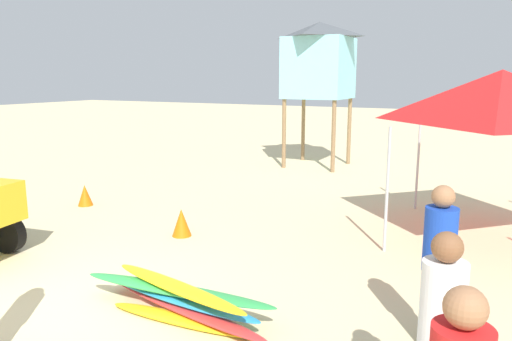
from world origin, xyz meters
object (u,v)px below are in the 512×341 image
(lifeguard_near_left, at_px, (439,256))
(traffic_cone_near, at_px, (85,195))
(popup_canopy, at_px, (500,97))
(lifeguard_tower, at_px, (319,61))
(traffic_cone_far, at_px, (182,222))
(surfboard_pile, at_px, (179,299))
(lifeguard_near_center, at_px, (441,327))

(lifeguard_near_left, height_order, traffic_cone_near, lifeguard_near_left)
(popup_canopy, relative_size, lifeguard_tower, 0.67)
(lifeguard_near_left, height_order, traffic_cone_far, lifeguard_near_left)
(surfboard_pile, distance_m, lifeguard_near_left, 2.89)
(lifeguard_near_left, distance_m, traffic_cone_far, 4.80)
(popup_canopy, distance_m, traffic_cone_far, 5.72)
(popup_canopy, height_order, traffic_cone_near, popup_canopy)
(surfboard_pile, relative_size, lifeguard_near_center, 1.58)
(popup_canopy, height_order, traffic_cone_far, popup_canopy)
(lifeguard_near_left, relative_size, lifeguard_tower, 0.39)
(lifeguard_tower, height_order, traffic_cone_near, lifeguard_tower)
(surfboard_pile, bearing_deg, lifeguard_near_left, 13.61)
(lifeguard_near_left, height_order, lifeguard_near_center, lifeguard_near_left)
(traffic_cone_far, bearing_deg, lifeguard_tower, 92.23)
(lifeguard_near_left, height_order, lifeguard_tower, lifeguard_tower)
(lifeguard_near_left, relative_size, traffic_cone_near, 3.76)
(lifeguard_near_center, height_order, traffic_cone_far, lifeguard_near_center)
(traffic_cone_far, bearing_deg, popup_canopy, 25.62)
(surfboard_pile, relative_size, lifeguard_near_left, 1.55)
(traffic_cone_near, bearing_deg, lifeguard_tower, 67.94)
(lifeguard_near_center, relative_size, traffic_cone_near, 3.70)
(traffic_cone_near, bearing_deg, lifeguard_near_left, -18.32)
(surfboard_pile, xyz_separation_m, lifeguard_near_left, (2.71, 0.66, 0.78))
(surfboard_pile, height_order, lifeguard_tower, lifeguard_tower)
(lifeguard_tower, xyz_separation_m, traffic_cone_far, (0.29, -7.56, -2.97))
(lifeguard_near_left, xyz_separation_m, traffic_cone_near, (-7.47, 2.47, -0.76))
(lifeguard_near_left, relative_size, popup_canopy, 0.58)
(surfboard_pile, height_order, popup_canopy, popup_canopy)
(lifeguard_tower, height_order, traffic_cone_far, lifeguard_tower)
(lifeguard_near_center, height_order, popup_canopy, popup_canopy)
(lifeguard_near_left, bearing_deg, popup_canopy, 84.93)
(lifeguard_near_center, xyz_separation_m, popup_canopy, (0.17, 5.47, 1.45))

